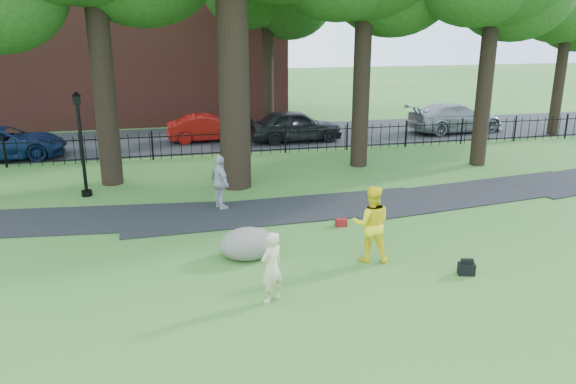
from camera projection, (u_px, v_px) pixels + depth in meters
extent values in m
plane|color=#2F6724|center=(275.00, 262.00, 14.27)|extent=(120.00, 120.00, 0.00)
cube|color=black|center=(281.00, 211.00, 18.12)|extent=(36.07, 3.85, 0.03)
cube|color=black|center=(212.00, 139.00, 29.18)|extent=(80.00, 7.00, 0.02)
cube|color=black|center=(220.00, 134.00, 25.15)|extent=(44.00, 0.04, 0.04)
cube|color=black|center=(221.00, 152.00, 25.40)|extent=(44.00, 0.04, 0.04)
cube|color=brown|center=(129.00, 19.00, 34.01)|extent=(18.00, 8.00, 12.00)
cylinder|color=black|center=(233.00, 40.00, 19.26)|extent=(1.10, 1.10, 10.50)
cylinder|color=black|center=(101.00, 60.00, 19.89)|extent=(0.80, 0.80, 9.10)
cylinder|color=black|center=(362.00, 64.00, 22.62)|extent=(0.70, 0.70, 8.40)
cylinder|color=black|center=(487.00, 69.00, 22.83)|extent=(0.64, 0.64, 8.05)
imported|color=beige|center=(272.00, 267.00, 12.06)|extent=(0.70, 0.64, 1.60)
imported|color=yellow|center=(371.00, 224.00, 14.11)|extent=(1.12, 0.98, 1.97)
imported|color=#ACACB1|center=(220.00, 183.00, 18.04)|extent=(0.78, 1.14, 1.79)
ellipsoid|color=slate|center=(248.00, 242.00, 14.45)|extent=(1.77, 1.59, 0.85)
cylinder|color=black|center=(82.00, 151.00, 19.22)|extent=(0.12, 0.12, 3.21)
cylinder|color=black|center=(87.00, 193.00, 19.66)|extent=(0.36, 0.36, 0.20)
cube|color=black|center=(77.00, 100.00, 18.70)|extent=(0.23, 0.23, 0.30)
cone|color=black|center=(76.00, 94.00, 18.65)|extent=(0.32, 0.32, 0.16)
cube|color=black|center=(466.00, 269.00, 13.53)|extent=(0.44, 0.34, 0.29)
cube|color=maroon|center=(341.00, 223.00, 16.74)|extent=(0.34, 0.23, 0.22)
imported|color=maroon|center=(208.00, 128.00, 28.47)|extent=(4.18, 1.60, 1.36)
imported|color=#0E2148|center=(4.00, 143.00, 24.79)|extent=(5.22, 2.54, 1.43)
imported|color=black|center=(296.00, 125.00, 28.45)|extent=(4.74, 1.96, 1.61)
imported|color=gray|center=(455.00, 118.00, 30.83)|extent=(5.60, 2.74, 1.57)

